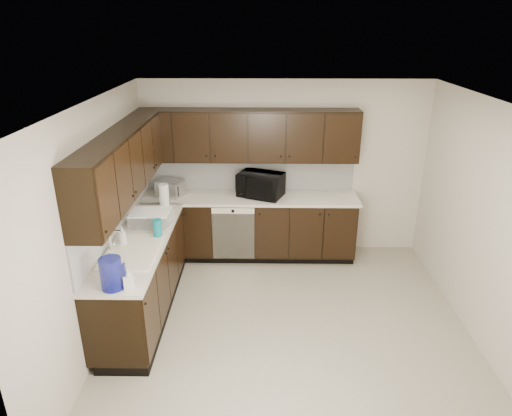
{
  "coord_description": "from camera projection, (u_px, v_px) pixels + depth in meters",
  "views": [
    {
      "loc": [
        -0.3,
        -4.27,
        3.2
      ],
      "look_at": [
        -0.38,
        0.6,
        1.21
      ],
      "focal_mm": 32.0,
      "sensor_mm": 36.0,
      "label": 1
    }
  ],
  "objects": [
    {
      "name": "wall_front",
      "position": [
        310.0,
        360.0,
        2.83
      ],
      "size": [
        4.0,
        0.02,
        2.5
      ],
      "primitive_type": "cube",
      "color": "#BEB3A2",
      "rests_on": "floor"
    },
    {
      "name": "countertop",
      "position": [
        207.0,
        214.0,
        5.85
      ],
      "size": [
        3.03,
        2.83,
        0.04
      ],
      "color": "beige",
      "rests_on": "lower_cabinets"
    },
    {
      "name": "floor",
      "position": [
        288.0,
        327.0,
        5.16
      ],
      "size": [
        4.0,
        4.0,
        0.0
      ],
      "primitive_type": "plane",
      "color": "#9E9683",
      "rests_on": "ground"
    },
    {
      "name": "soap_bottle_a",
      "position": [
        129.0,
        279.0,
        4.14
      ],
      "size": [
        0.11,
        0.11,
        0.2
      ],
      "primitive_type": "imported",
      "rotation": [
        0.0,
        0.0,
        0.19
      ],
      "color": "gray",
      "rests_on": "countertop"
    },
    {
      "name": "backsplash",
      "position": [
        192.0,
        189.0,
        5.95
      ],
      "size": [
        3.0,
        2.8,
        0.48
      ],
      "color": "white",
      "rests_on": "countertop"
    },
    {
      "name": "dishwasher",
      "position": [
        233.0,
        230.0,
        6.26
      ],
      "size": [
        0.58,
        0.04,
        0.78
      ],
      "color": "beige",
      "rests_on": "lower_cabinets"
    },
    {
      "name": "microwave",
      "position": [
        261.0,
        185.0,
        6.32
      ],
      "size": [
        0.71,
        0.6,
        0.33
      ],
      "primitive_type": "imported",
      "rotation": [
        0.0,
        0.0,
        -0.38
      ],
      "color": "black",
      "rests_on": "countertop"
    },
    {
      "name": "paper_towel_roll",
      "position": [
        164.0,
        195.0,
        6.02
      ],
      "size": [
        0.14,
        0.14,
        0.29
      ],
      "primitive_type": "cylinder",
      "rotation": [
        0.0,
        0.0,
        0.05
      ],
      "color": "white",
      "rests_on": "countertop"
    },
    {
      "name": "soap_bottle_b",
      "position": [
        122.0,
        236.0,
        4.94
      ],
      "size": [
        0.1,
        0.1,
        0.22
      ],
      "primitive_type": "imported",
      "rotation": [
        0.0,
        0.0,
        0.14
      ],
      "color": "gray",
      "rests_on": "countertop"
    },
    {
      "name": "blue_pitcher",
      "position": [
        111.0,
        274.0,
        4.12
      ],
      "size": [
        0.21,
        0.21,
        0.3
      ],
      "primitive_type": "cylinder",
      "rotation": [
        0.0,
        0.0,
        0.02
      ],
      "color": "navy",
      "rests_on": "countertop"
    },
    {
      "name": "upper_cabinets",
      "position": [
        198.0,
        147.0,
        5.62
      ],
      "size": [
        3.0,
        2.8,
        0.7
      ],
      "color": "black",
      "rests_on": "wall_back"
    },
    {
      "name": "toaster_oven",
      "position": [
        170.0,
        188.0,
        6.36
      ],
      "size": [
        0.42,
        0.37,
        0.22
      ],
      "primitive_type": "cube",
      "rotation": [
        0.0,
        0.0,
        -0.4
      ],
      "color": "#AFAFB1",
      "rests_on": "countertop"
    },
    {
      "name": "wall_back",
      "position": [
        284.0,
        169.0,
        6.53
      ],
      "size": [
        4.0,
        0.02,
        2.5
      ],
      "primitive_type": "cube",
      "color": "#BEB3A2",
      "rests_on": "floor"
    },
    {
      "name": "teal_tumbler",
      "position": [
        158.0,
        229.0,
        5.12
      ],
      "size": [
        0.11,
        0.11,
        0.22
      ],
      "primitive_type": "cylinder",
      "rotation": [
        0.0,
        0.0,
        0.16
      ],
      "color": "#0C7884",
      "rests_on": "countertop"
    },
    {
      "name": "wall_left",
      "position": [
        98.0,
        225.0,
        4.71
      ],
      "size": [
        0.02,
        4.0,
        2.5
      ],
      "primitive_type": "cube",
      "color": "#BEB3A2",
      "rests_on": "floor"
    },
    {
      "name": "ceiling",
      "position": [
        296.0,
        104.0,
        4.21
      ],
      "size": [
        4.0,
        4.0,
        0.0
      ],
      "primitive_type": "plane",
      "rotation": [
        3.14,
        0.0,
        0.0
      ],
      "color": "white",
      "rests_on": "wall_back"
    },
    {
      "name": "storage_bin",
      "position": [
        151.0,
        219.0,
        5.43
      ],
      "size": [
        0.51,
        0.44,
        0.17
      ],
      "primitive_type": "cube",
      "rotation": [
        0.0,
        0.0,
        -0.31
      ],
      "color": "silver",
      "rests_on": "countertop"
    },
    {
      "name": "sink",
      "position": [
        132.0,
        258.0,
        4.84
      ],
      "size": [
        0.54,
        0.82,
        0.42
      ],
      "color": "beige",
      "rests_on": "countertop"
    },
    {
      "name": "wall_right",
      "position": [
        487.0,
        228.0,
        4.66
      ],
      "size": [
        0.02,
        4.0,
        2.5
      ],
      "primitive_type": "cube",
      "color": "#BEB3A2",
      "rests_on": "floor"
    },
    {
      "name": "lower_cabinets",
      "position": [
        209.0,
        249.0,
        6.04
      ],
      "size": [
        3.0,
        2.8,
        0.9
      ],
      "color": "black",
      "rests_on": "floor"
    }
  ]
}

